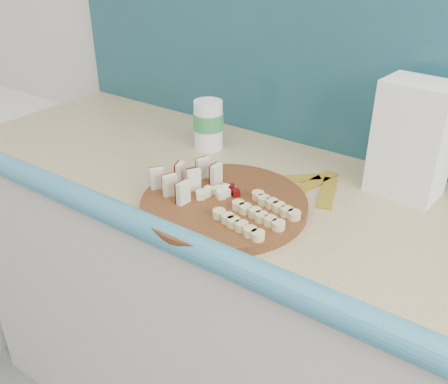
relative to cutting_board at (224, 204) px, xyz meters
name	(u,v)px	position (x,y,z in m)	size (l,w,h in m)	color
kitchen_counter	(327,360)	(0.23, 0.14, -0.47)	(2.20, 0.63, 0.91)	silver
backsplash	(410,70)	(0.23, 0.43, 0.24)	(2.20, 0.02, 0.50)	teal
cutting_board	(224,204)	(0.00, 0.00, 0.00)	(0.37, 0.37, 0.02)	#42250E
apple_wedges	(186,178)	(-0.10, -0.01, 0.04)	(0.12, 0.15, 0.05)	beige
apple_chunks	(217,193)	(-0.02, 0.00, 0.02)	(0.05, 0.05, 0.02)	beige
banana_slices	(257,214)	(0.10, -0.02, 0.02)	(0.16, 0.16, 0.02)	#D5C882
flour_bag	(412,140)	(0.29, 0.31, 0.12)	(0.15, 0.11, 0.26)	white
canister	(208,124)	(-0.23, 0.25, 0.06)	(0.08, 0.08, 0.13)	white
banana_peel	(310,185)	(0.11, 0.21, -0.01)	(0.21, 0.18, 0.01)	gold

